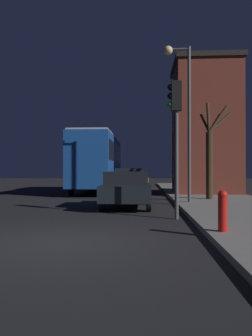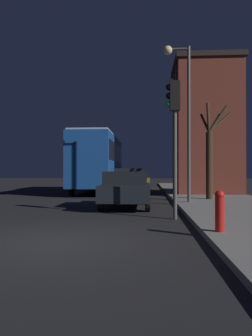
{
  "view_description": "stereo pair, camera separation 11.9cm",
  "coord_description": "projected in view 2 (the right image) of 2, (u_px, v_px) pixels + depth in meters",
  "views": [
    {
      "loc": [
        1.81,
        -6.68,
        1.46
      ],
      "look_at": [
        0.85,
        10.19,
        1.63
      ],
      "focal_mm": 35.0,
      "sensor_mm": 36.0,
      "label": 1
    },
    {
      "loc": [
        1.93,
        -6.67,
        1.46
      ],
      "look_at": [
        0.85,
        10.19,
        1.63
      ],
      "focal_mm": 35.0,
      "sensor_mm": 36.0,
      "label": 2
    }
  ],
  "objects": [
    {
      "name": "traffic_light",
      "position": [
        174.0,
        120.0,
        9.96
      ],
      "size": [
        0.43,
        0.24,
        4.21
      ],
      "color": "#4C4C4C",
      "rests_on": "ground"
    },
    {
      "name": "ground_plane",
      "position": [
        54.0,
        242.0,
        6.77
      ],
      "size": [
        120.0,
        120.0,
        0.0
      ],
      "primitive_type": "plane",
      "color": "black"
    },
    {
      "name": "brick_building",
      "position": [
        205.0,
        127.0,
        20.5
      ],
      "size": [
        3.98,
        4.51,
        8.11
      ],
      "color": "brown",
      "rests_on": "sidewalk"
    },
    {
      "name": "fire_hydrant",
      "position": [
        220.0,
        210.0,
        7.14
      ],
      "size": [
        0.21,
        0.21,
        0.91
      ],
      "color": "red",
      "rests_on": "sidewalk"
    },
    {
      "name": "car_mid_lane",
      "position": [
        130.0,
        181.0,
        19.67
      ],
      "size": [
        1.83,
        3.99,
        1.63
      ],
      "color": "#B7BABF",
      "rests_on": "ground"
    },
    {
      "name": "streetlamp",
      "position": [
        182.0,
        99.0,
        14.11
      ],
      "size": [
        1.17,
        0.39,
        6.76
      ],
      "color": "#4C4C4C",
      "rests_on": "sidewalk"
    },
    {
      "name": "bare_tree",
      "position": [
        211.0,
        151.0,
        15.68
      ],
      "size": [
        1.59,
        1.05,
        4.76
      ],
      "color": "#382819",
      "rests_on": "sidewalk"
    },
    {
      "name": "car_far_lane",
      "position": [
        139.0,
        180.0,
        28.65
      ],
      "size": [
        1.77,
        4.03,
        1.35
      ],
      "color": "olive",
      "rests_on": "ground"
    },
    {
      "name": "bus",
      "position": [
        98.0,
        159.0,
        22.37
      ],
      "size": [
        2.49,
        9.22,
        3.87
      ],
      "color": "#194793",
      "rests_on": "ground"
    },
    {
      "name": "car_near_lane",
      "position": [
        126.0,
        188.0,
        13.1
      ],
      "size": [
        1.86,
        4.03,
        1.45
      ],
      "color": "black",
      "rests_on": "ground"
    }
  ]
}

